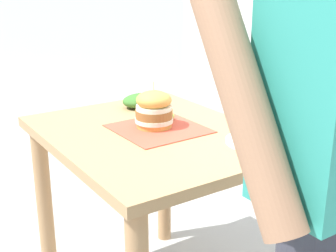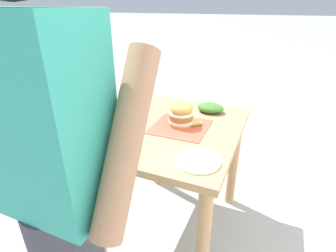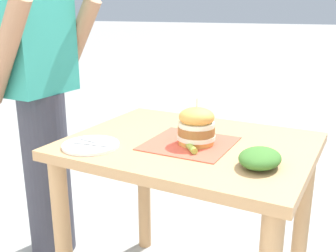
{
  "view_description": "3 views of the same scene",
  "coord_description": "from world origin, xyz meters",
  "px_view_note": "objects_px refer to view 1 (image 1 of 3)",
  "views": [
    {
      "loc": [
        0.9,
        1.45,
        1.38
      ],
      "look_at": [
        0.0,
        0.1,
        0.84
      ],
      "focal_mm": 50.0,
      "sensor_mm": 36.0,
      "label": 1
    },
    {
      "loc": [
        -0.52,
        1.32,
        1.47
      ],
      "look_at": [
        0.0,
        0.1,
        0.84
      ],
      "focal_mm": 28.0,
      "sensor_mm": 36.0,
      "label": 2
    },
    {
      "loc": [
        -1.37,
        -0.63,
        1.3
      ],
      "look_at": [
        0.0,
        0.1,
        0.84
      ],
      "focal_mm": 42.0,
      "sensor_mm": 36.0,
      "label": 3
    }
  ],
  "objects_px": {
    "patio_table": "(154,168)",
    "side_salad": "(141,100)",
    "sandwich": "(154,109)",
    "side_plate_with_forks": "(256,141)",
    "pickle_spear": "(170,119)",
    "diner_across_table": "(332,200)"
  },
  "relations": [
    {
      "from": "sandwich",
      "to": "pickle_spear",
      "type": "distance_m",
      "value": 0.11
    },
    {
      "from": "patio_table",
      "to": "sandwich",
      "type": "bearing_deg",
      "value": -123.98
    },
    {
      "from": "sandwich",
      "to": "side_plate_with_forks",
      "type": "height_order",
      "value": "sandwich"
    },
    {
      "from": "patio_table",
      "to": "sandwich",
      "type": "xyz_separation_m",
      "value": [
        -0.03,
        -0.04,
        0.23
      ]
    },
    {
      "from": "side_plate_with_forks",
      "to": "diner_across_table",
      "type": "xyz_separation_m",
      "value": [
        0.29,
        0.55,
        0.09
      ]
    },
    {
      "from": "sandwich",
      "to": "side_plate_with_forks",
      "type": "xyz_separation_m",
      "value": [
        -0.21,
        0.35,
        -0.07
      ]
    },
    {
      "from": "pickle_spear",
      "to": "side_salad",
      "type": "height_order",
      "value": "side_salad"
    },
    {
      "from": "patio_table",
      "to": "side_salad",
      "type": "height_order",
      "value": "side_salad"
    },
    {
      "from": "patio_table",
      "to": "diner_across_table",
      "type": "xyz_separation_m",
      "value": [
        0.05,
        0.86,
        0.25
      ]
    },
    {
      "from": "side_plate_with_forks",
      "to": "side_salad",
      "type": "xyz_separation_m",
      "value": [
        0.11,
        -0.63,
        0.02
      ]
    },
    {
      "from": "side_salad",
      "to": "diner_across_table",
      "type": "distance_m",
      "value": 1.2
    },
    {
      "from": "sandwich",
      "to": "pickle_spear",
      "type": "height_order",
      "value": "sandwich"
    },
    {
      "from": "pickle_spear",
      "to": "side_plate_with_forks",
      "type": "distance_m",
      "value": 0.39
    },
    {
      "from": "pickle_spear",
      "to": "diner_across_table",
      "type": "distance_m",
      "value": 0.94
    },
    {
      "from": "patio_table",
      "to": "pickle_spear",
      "type": "xyz_separation_m",
      "value": [
        -0.11,
        -0.06,
        0.17
      ]
    },
    {
      "from": "sandwich",
      "to": "pickle_spear",
      "type": "xyz_separation_m",
      "value": [
        -0.09,
        -0.02,
        -0.06
      ]
    },
    {
      "from": "sandwich",
      "to": "patio_table",
      "type": "bearing_deg",
      "value": 56.02
    },
    {
      "from": "patio_table",
      "to": "side_salad",
      "type": "distance_m",
      "value": 0.39
    },
    {
      "from": "side_plate_with_forks",
      "to": "side_salad",
      "type": "bearing_deg",
      "value": -80.49
    },
    {
      "from": "pickle_spear",
      "to": "side_salad",
      "type": "bearing_deg",
      "value": -94.62
    },
    {
      "from": "side_plate_with_forks",
      "to": "patio_table",
      "type": "bearing_deg",
      "value": -52.28
    },
    {
      "from": "side_salad",
      "to": "sandwich",
      "type": "bearing_deg",
      "value": 68.98
    }
  ]
}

